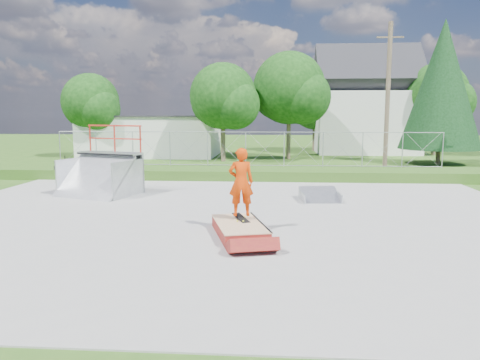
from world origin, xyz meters
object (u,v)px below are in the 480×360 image
object	(u,v)px
flat_bank_ramp	(320,195)
skater	(241,185)
quarter_pipe	(97,161)
grind_box	(239,230)

from	to	relation	value
flat_bank_ramp	skater	size ratio (longest dim) A/B	0.80
flat_bank_ramp	skater	world-z (taller)	skater
quarter_pipe	skater	world-z (taller)	quarter_pipe
grind_box	skater	world-z (taller)	skater
quarter_pipe	skater	distance (m)	8.10
grind_box	quarter_pipe	world-z (taller)	quarter_pipe
grind_box	flat_bank_ramp	distance (m)	5.84
grind_box	flat_bank_ramp	size ratio (longest dim) A/B	1.77
quarter_pipe	grind_box	bearing A→B (deg)	-24.76
quarter_pipe	flat_bank_ramp	size ratio (longest dim) A/B	1.86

